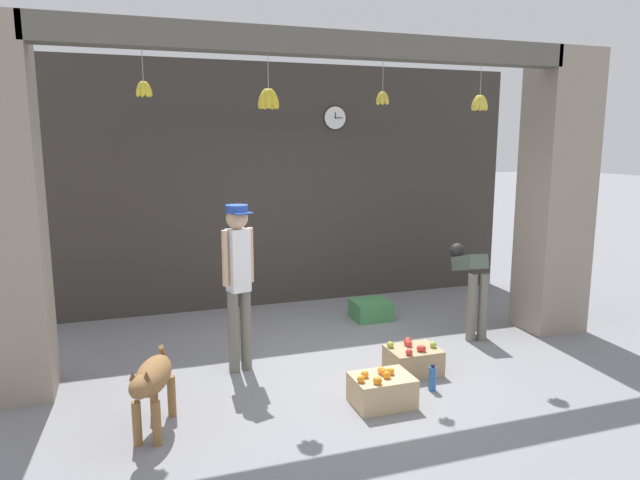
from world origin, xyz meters
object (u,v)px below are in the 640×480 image
produce_box_green (371,310)px  water_bottle (432,378)px  fruit_crate_oranges (382,390)px  fruit_crate_apples (413,360)px  dog (152,381)px  wall_clock (335,118)px  worker_stooping (471,278)px  shopkeeper (238,274)px

produce_box_green → water_bottle: bearing=-98.7°
fruit_crate_oranges → water_bottle: fruit_crate_oranges is taller
fruit_crate_apples → produce_box_green: (0.31, 1.75, -0.01)m
dog → wall_clock: 4.75m
produce_box_green → water_bottle: water_bottle is taller
fruit_crate_oranges → fruit_crate_apples: fruit_crate_oranges is taller
dog → fruit_crate_oranges: dog is taller
produce_box_green → wall_clock: (-0.12, 1.07, 2.51)m
water_bottle → fruit_crate_apples: bearing=86.9°
fruit_crate_apples → worker_stooping: bearing=34.8°
dog → worker_stooping: 3.93m
dog → shopkeeper: shopkeeper is taller
fruit_crate_oranges → fruit_crate_apples: 0.81m
dog → fruit_crate_oranges: (1.94, -0.14, -0.30)m
worker_stooping → wall_clock: 2.96m
shopkeeper → wall_clock: wall_clock is taller
dog → produce_box_green: size_ratio=1.86×
dog → water_bottle: bearing=107.3°
shopkeeper → fruit_crate_oranges: shopkeeper is taller
dog → fruit_crate_apples: dog is taller
produce_box_green → worker_stooping: bearing=-46.6°
fruit_crate_apples → dog: bearing=-171.0°
fruit_crate_oranges → wall_clock: size_ratio=1.60×
fruit_crate_apples → produce_box_green: bearing=80.0°
fruit_crate_oranges → wall_clock: wall_clock is taller
fruit_crate_apples → wall_clock: (0.19, 2.82, 2.49)m
worker_stooping → fruit_crate_oranges: (-1.78, -1.37, -0.55)m
shopkeeper → worker_stooping: bearing=166.3°
shopkeeper → fruit_crate_apples: shopkeeper is taller
worker_stooping → wall_clock: size_ratio=3.17×
shopkeeper → water_bottle: bearing=129.2°
dog → produce_box_green: (2.85, 2.15, -0.32)m
water_bottle → dog: bearing=179.4°
dog → shopkeeper: (0.90, 1.02, 0.57)m
fruit_crate_oranges → produce_box_green: size_ratio=1.11×
water_bottle → produce_box_green: bearing=81.3°
fruit_crate_oranges → produce_box_green: fruit_crate_oranges is taller
dog → worker_stooping: bearing=126.2°
shopkeeper → produce_box_green: bearing=-167.7°
worker_stooping → fruit_crate_apples: bearing=-135.9°
fruit_crate_apples → wall_clock: 3.77m
dog → water_bottle: (2.51, -0.03, -0.32)m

